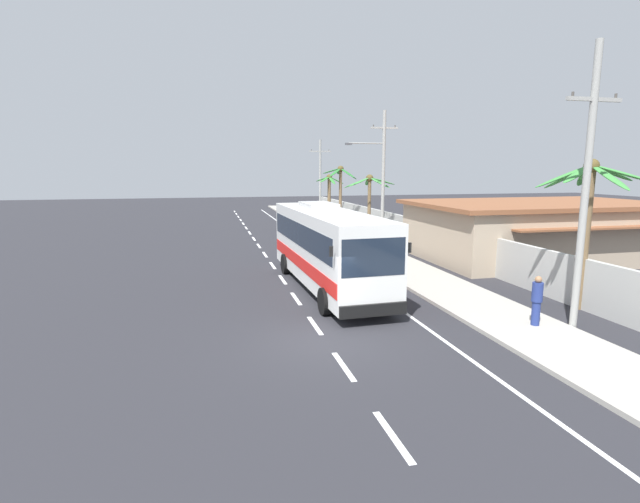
# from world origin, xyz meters

# --- Properties ---
(ground_plane) EXTENTS (160.00, 160.00, 0.00)m
(ground_plane) POSITION_xyz_m (0.00, 0.00, 0.00)
(ground_plane) COLOR #28282D
(sidewalk_kerb) EXTENTS (3.20, 90.00, 0.14)m
(sidewalk_kerb) POSITION_xyz_m (6.80, 10.00, 0.07)
(sidewalk_kerb) COLOR #A8A399
(sidewalk_kerb) RESTS_ON ground
(lane_markings) EXTENTS (3.83, 71.00, 0.01)m
(lane_markings) POSITION_xyz_m (2.23, 14.63, 0.00)
(lane_markings) COLOR white
(lane_markings) RESTS_ON ground
(boundary_wall) EXTENTS (0.24, 60.00, 1.99)m
(boundary_wall) POSITION_xyz_m (10.60, 14.00, 1.00)
(boundary_wall) COLOR #B2B2AD
(boundary_wall) RESTS_ON ground
(coach_bus_foreground) EXTENTS (3.24, 11.58, 3.81)m
(coach_bus_foreground) POSITION_xyz_m (1.73, 6.69, 1.98)
(coach_bus_foreground) COLOR white
(coach_bus_foreground) RESTS_ON ground
(motorcycle_beside_bus) EXTENTS (0.56, 1.96, 1.64)m
(motorcycle_beside_bus) POSITION_xyz_m (4.25, 16.55, 0.67)
(motorcycle_beside_bus) COLOR black
(motorcycle_beside_bus) RESTS_ON ground
(pedestrian_near_kerb) EXTENTS (0.36, 0.36, 1.63)m
(pedestrian_near_kerb) POSITION_xyz_m (5.98, 14.19, 0.99)
(pedestrian_near_kerb) COLOR #2D7A47
(pedestrian_near_kerb) RESTS_ON sidewalk_kerb
(pedestrian_midwalk) EXTENTS (0.36, 0.36, 1.71)m
(pedestrian_midwalk) POSITION_xyz_m (7.25, -0.58, 1.04)
(pedestrian_midwalk) COLOR navy
(pedestrian_midwalk) RESTS_ON sidewalk_kerb
(utility_pole_nearest) EXTENTS (2.02, 0.24, 9.37)m
(utility_pole_nearest) POSITION_xyz_m (8.50, -0.90, 4.84)
(utility_pole_nearest) COLOR #9E9E99
(utility_pole_nearest) RESTS_ON ground
(utility_pole_mid) EXTENTS (3.82, 0.24, 9.43)m
(utility_pole_mid) POSITION_xyz_m (8.67, 18.09, 5.03)
(utility_pole_mid) COLOR #9E9E99
(utility_pole_mid) RESTS_ON ground
(utility_pole_far) EXTENTS (2.43, 0.24, 8.53)m
(utility_pole_far) POSITION_xyz_m (8.73, 37.08, 4.48)
(utility_pole_far) COLOR #9E9E99
(utility_pole_far) RESTS_ON ground
(palm_nearest) EXTENTS (3.98, 3.86, 5.78)m
(palm_nearest) POSITION_xyz_m (10.51, 1.11, 4.10)
(palm_nearest) COLOR brown
(palm_nearest) RESTS_ON ground
(palm_second) EXTENTS (2.78, 2.98, 4.88)m
(palm_second) POSITION_xyz_m (8.62, 32.74, 3.37)
(palm_second) COLOR brown
(palm_second) RESTS_ON ground
(palm_third) EXTENTS (3.19, 3.55, 5.70)m
(palm_third) POSITION_xyz_m (8.55, 28.35, 4.17)
(palm_third) COLOR brown
(palm_third) RESTS_ON ground
(palm_fourth) EXTENTS (4.15, 4.08, 4.99)m
(palm_fourth) POSITION_xyz_m (8.63, 20.59, 3.79)
(palm_fourth) COLOR brown
(palm_fourth) RESTS_ON ground
(roadside_building) EXTENTS (14.73, 9.64, 3.43)m
(roadside_building) POSITION_xyz_m (16.10, 10.93, 1.73)
(roadside_building) COLOR tan
(roadside_building) RESTS_ON ground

